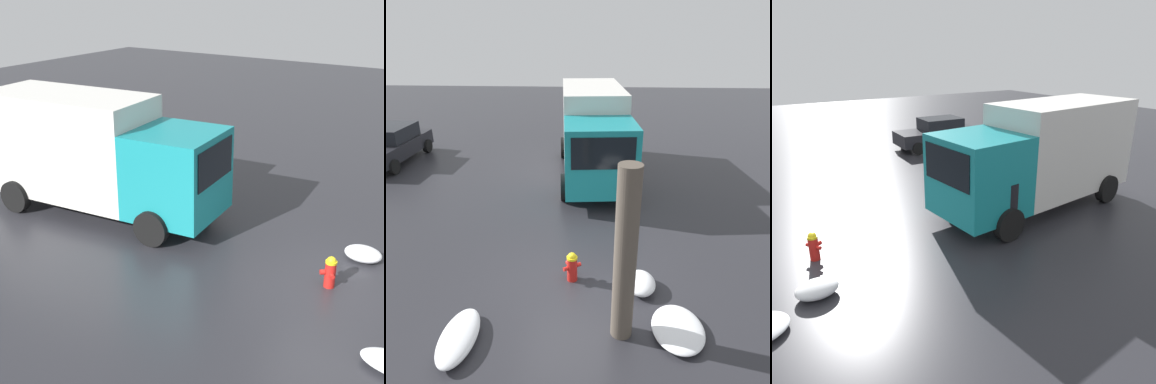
% 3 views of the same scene
% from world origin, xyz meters
% --- Properties ---
extents(ground_plane, '(60.00, 60.00, 0.00)m').
position_xyz_m(ground_plane, '(0.00, 0.00, 0.00)').
color(ground_plane, '#28282D').
extents(fire_hydrant, '(0.37, 0.41, 0.71)m').
position_xyz_m(fire_hydrant, '(0.00, 0.00, 0.37)').
color(fire_hydrant, red).
rests_on(fire_hydrant, ground_plane).
extents(delivery_truck, '(6.95, 3.00, 3.24)m').
position_xyz_m(delivery_truck, '(6.79, -0.35, 1.73)').
color(delivery_truck, teal).
rests_on(delivery_truck, ground_plane).
extents(pedestrian, '(0.38, 0.38, 1.74)m').
position_xyz_m(pedestrian, '(4.67, -1.55, 0.95)').
color(pedestrian, '#23232D').
rests_on(pedestrian, ground_plane).
extents(parked_car, '(4.23, 2.07, 1.51)m').
position_xyz_m(parked_car, '(7.80, 8.21, 0.76)').
color(parked_car, black).
rests_on(parked_car, ground_plane).
extents(snow_pile_by_tree, '(0.86, 0.64, 0.34)m').
position_xyz_m(snow_pile_by_tree, '(-0.27, -1.52, 0.17)').
color(snow_pile_by_tree, white).
rests_on(snow_pile_by_tree, ground_plane).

